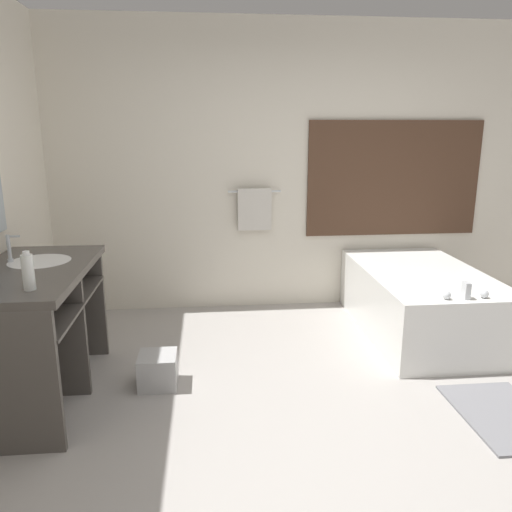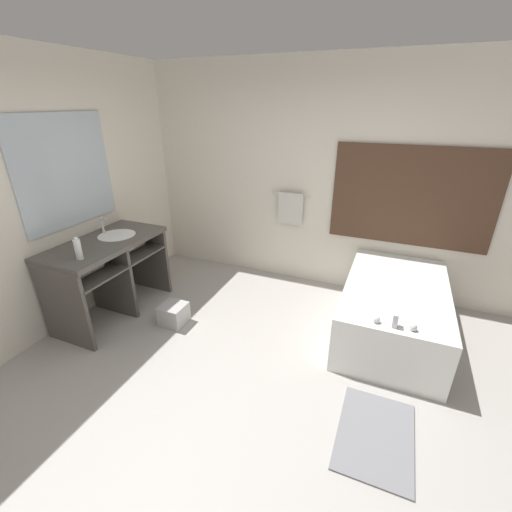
% 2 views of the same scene
% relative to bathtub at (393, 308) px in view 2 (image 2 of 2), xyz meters
% --- Properties ---
extents(ground_plane, '(16.00, 16.00, 0.00)m').
position_rel_bathtub_xyz_m(ground_plane, '(-1.06, -1.38, -0.30)').
color(ground_plane, '#A8A39E').
rests_on(ground_plane, ground).
extents(wall_back_with_blinds, '(7.40, 0.13, 2.70)m').
position_rel_bathtub_xyz_m(wall_back_with_blinds, '(-1.03, 0.85, 1.04)').
color(wall_back_with_blinds, silver).
rests_on(wall_back_with_blinds, ground_plane).
extents(wall_left_with_mirror, '(0.08, 7.40, 2.70)m').
position_rel_bathtub_xyz_m(wall_left_with_mirror, '(-3.29, -1.37, 1.05)').
color(wall_left_with_mirror, silver).
rests_on(wall_left_with_mirror, ground_plane).
extents(vanity_counter, '(0.67, 1.27, 0.88)m').
position_rel_bathtub_xyz_m(vanity_counter, '(-2.92, -0.77, 0.33)').
color(vanity_counter, '#4C4742').
rests_on(vanity_counter, ground_plane).
extents(sink_faucet, '(0.09, 0.04, 0.18)m').
position_rel_bathtub_xyz_m(sink_faucet, '(-3.10, -0.60, 0.66)').
color(sink_faucet, silver).
rests_on(sink_faucet, vanity_counter).
extents(bathtub, '(0.96, 1.62, 0.67)m').
position_rel_bathtub_xyz_m(bathtub, '(0.00, 0.00, 0.00)').
color(bathtub, white).
rests_on(bathtub, ground_plane).
extents(water_bottle_1, '(0.06, 0.06, 0.22)m').
position_rel_bathtub_xyz_m(water_bottle_1, '(-2.78, -1.22, 0.67)').
color(water_bottle_1, silver).
rests_on(water_bottle_1, vanity_counter).
extents(waste_bin, '(0.26, 0.26, 0.23)m').
position_rel_bathtub_xyz_m(waste_bin, '(-2.17, -0.73, -0.19)').
color(waste_bin, '#B2B2B2').
rests_on(waste_bin, ground_plane).
extents(bath_mat, '(0.53, 0.77, 0.02)m').
position_rel_bathtub_xyz_m(bath_mat, '(-0.02, -1.33, -0.30)').
color(bath_mat, slate).
rests_on(bath_mat, ground_plane).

